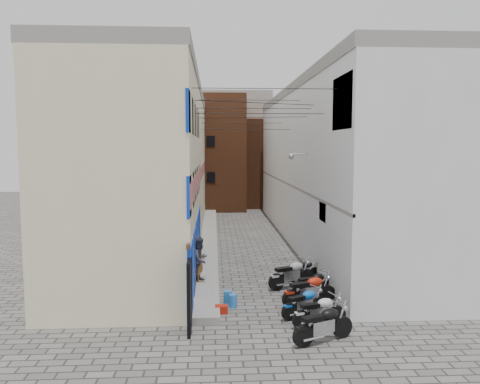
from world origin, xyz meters
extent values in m
plane|color=#52504D|center=(0.00, 0.00, 0.00)|extent=(90.00, 90.00, 0.00)
cube|color=gray|center=(-2.05, 13.00, 0.12)|extent=(0.90, 26.00, 0.25)
cube|color=beige|center=(-5.00, 13.00, 4.25)|extent=(5.00, 26.00, 8.50)
cube|color=#B66666|center=(-2.54, 13.00, 4.00)|extent=(0.10, 26.00, 0.80)
cube|color=#0B31AC|center=(-2.53, 4.90, 1.30)|extent=(0.12, 10.20, 2.40)
cube|color=#0B31AC|center=(-2.55, 4.90, 5.30)|extent=(0.10, 10.20, 4.00)
cube|color=gray|center=(-5.00, 13.00, 8.75)|extent=(5.10, 26.00, 0.50)
cube|color=black|center=(-2.52, -0.40, 1.10)|extent=(0.10, 1.20, 2.20)
cube|color=silver|center=(5.00, 13.00, 4.25)|extent=(5.00, 26.00, 8.50)
cube|color=#0B31AC|center=(2.55, 1.50, 7.00)|extent=(0.10, 2.40, 1.80)
cube|color=white|center=(2.56, 4.00, 3.00)|extent=(0.08, 1.00, 0.70)
cylinder|color=#B2B2B7|center=(2.15, 7.00, 5.20)|extent=(0.80, 0.06, 0.06)
sphere|color=#B2B2B7|center=(1.75, 7.00, 5.10)|extent=(0.28, 0.28, 0.28)
cube|color=gray|center=(5.00, 13.00, 8.75)|extent=(5.10, 26.00, 0.50)
cube|color=gray|center=(2.54, 13.00, 3.40)|extent=(0.10, 26.00, 0.12)
cube|color=brown|center=(-2.00, 28.00, 5.00)|extent=(6.00, 6.00, 10.00)
cube|color=brown|center=(3.00, 30.00, 4.00)|extent=(5.00, 6.00, 8.00)
cube|color=gray|center=(0.00, 34.00, 5.50)|extent=(8.00, 5.00, 11.00)
cube|color=black|center=(0.00, 25.20, 1.20)|extent=(2.00, 0.30, 2.40)
cylinder|color=black|center=(0.00, 2.00, 7.50)|extent=(5.20, 0.02, 0.02)
cylinder|color=black|center=(0.00, 4.00, 6.80)|extent=(5.20, 0.02, 0.02)
cylinder|color=black|center=(0.00, 6.50, 7.20)|extent=(5.20, 0.02, 0.02)
cylinder|color=black|center=(0.00, 9.00, 7.80)|extent=(5.20, 0.02, 0.02)
cylinder|color=black|center=(0.00, 12.00, 6.50)|extent=(5.20, 0.02, 0.02)
cylinder|color=black|center=(0.00, 15.00, 7.00)|extent=(5.20, 0.02, 0.02)
cylinder|color=black|center=(0.00, 5.00, 7.30)|extent=(5.65, 2.07, 0.02)
cylinder|color=black|center=(0.00, 8.00, 6.90)|extent=(5.80, 1.58, 0.02)
imported|color=#936035|center=(-2.35, 4.14, 1.03)|extent=(0.45, 0.61, 1.55)
imported|color=#303548|center=(-2.33, 3.93, 1.14)|extent=(1.03, 1.09, 1.78)
cylinder|color=blue|center=(-1.13, 1.65, 0.22)|extent=(0.31, 0.31, 0.45)
cylinder|color=#2673BE|center=(-1.31, 2.00, 0.23)|extent=(0.39, 0.39, 0.46)
cube|color=#A01A0B|center=(-1.55, 1.08, 0.13)|extent=(0.44, 0.34, 0.26)
camera|label=1|loc=(-1.79, -14.05, 5.52)|focal=35.00mm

